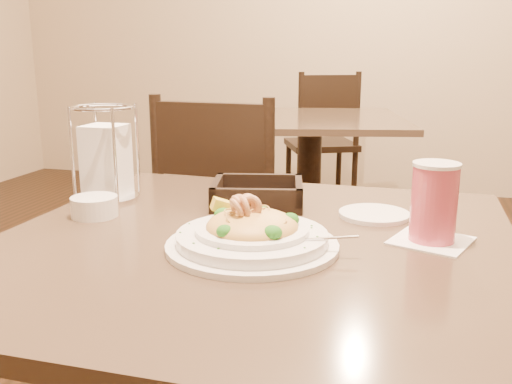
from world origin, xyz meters
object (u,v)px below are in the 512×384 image
(dining_chair_near, at_px, (228,225))
(butter_ramekin, at_px, (94,206))
(pasta_bowl, at_px, (252,234))
(bread_basket, at_px, (258,196))
(drink_glass, at_px, (434,203))
(napkin_caddy, at_px, (106,159))
(dining_chair_far, at_px, (323,139))
(main_table, at_px, (253,358))
(background_table, at_px, (309,163))
(side_plate, at_px, (374,214))

(dining_chair_near, relative_size, butter_ramekin, 10.13)
(pasta_bowl, bearing_deg, bread_basket, 103.51)
(drink_glass, height_order, napkin_caddy, napkin_caddy)
(dining_chair_far, relative_size, butter_ramekin, 10.13)
(main_table, relative_size, napkin_caddy, 4.32)
(pasta_bowl, relative_size, bread_basket, 1.46)
(bread_basket, bearing_deg, pasta_bowl, -76.49)
(background_table, bearing_deg, side_plate, -75.45)
(dining_chair_near, xyz_separation_m, drink_glass, (0.62, -0.73, 0.31))
(pasta_bowl, relative_size, drink_glass, 2.04)
(background_table, distance_m, butter_ramekin, 1.84)
(side_plate, bearing_deg, pasta_bowl, -126.36)
(bread_basket, bearing_deg, dining_chair_near, 114.48)
(main_table, xyz_separation_m, butter_ramekin, (-0.34, 0.05, 0.25))
(drink_glass, bearing_deg, dining_chair_far, 102.85)
(pasta_bowl, bearing_deg, main_table, 103.82)
(main_table, bearing_deg, butter_ramekin, 171.71)
(drink_glass, distance_m, bread_basket, 0.39)
(background_table, relative_size, dining_chair_far, 1.16)
(dining_chair_far, height_order, butter_ramekin, dining_chair_far)
(pasta_bowl, distance_m, side_plate, 0.31)
(bread_basket, bearing_deg, drink_glass, -22.97)
(background_table, height_order, side_plate, side_plate)
(dining_chair_far, bearing_deg, drink_glass, 79.15)
(side_plate, height_order, butter_ramekin, butter_ramekin)
(background_table, bearing_deg, bread_basket, -83.55)
(dining_chair_near, height_order, dining_chair_far, same)
(drink_glass, height_order, side_plate, drink_glass)
(dining_chair_far, distance_m, side_plate, 2.61)
(drink_glass, relative_size, side_plate, 1.12)
(background_table, xyz_separation_m, side_plate, (0.43, -1.67, 0.24))
(dining_chair_near, height_order, drink_glass, dining_chair_near)
(drink_glass, height_order, bread_basket, drink_glass)
(drink_glass, height_order, butter_ramekin, drink_glass)
(dining_chair_near, bearing_deg, butter_ramekin, 90.44)
(dining_chair_far, bearing_deg, pasta_bowl, 72.87)
(dining_chair_far, height_order, bread_basket, dining_chair_far)
(bread_basket, xyz_separation_m, butter_ramekin, (-0.29, -0.17, 0.00))
(napkin_caddy, xyz_separation_m, butter_ramekin, (0.04, -0.13, -0.07))
(pasta_bowl, height_order, butter_ramekin, pasta_bowl)
(pasta_bowl, distance_m, butter_ramekin, 0.37)
(bread_basket, xyz_separation_m, side_plate, (0.25, -0.02, -0.02))
(background_table, distance_m, drink_glass, 1.90)
(background_table, bearing_deg, drink_glass, -73.30)
(dining_chair_near, height_order, bread_basket, dining_chair_near)
(dining_chair_near, relative_size, pasta_bowl, 2.91)
(main_table, height_order, dining_chair_far, dining_chair_far)
(main_table, xyz_separation_m, bread_basket, (-0.05, 0.22, 0.25))
(bread_basket, relative_size, butter_ramekin, 2.38)
(butter_ramekin, bearing_deg, main_table, -8.29)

